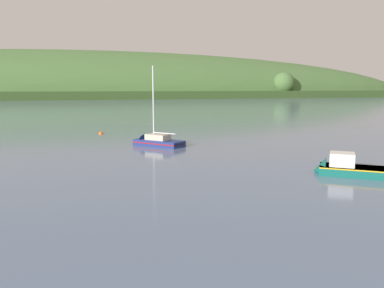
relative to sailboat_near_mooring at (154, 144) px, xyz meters
name	(u,v)px	position (x,y,z in m)	size (l,w,h in m)	color
far_shoreline_hill	(98,97)	(-7.29, 211.44, -0.02)	(600.69, 137.62, 58.07)	#314A21
sailboat_near_mooring	(154,144)	(0.00, 0.00, 0.00)	(5.60, 5.68, 9.08)	navy
fishing_boat_moored	(349,171)	(11.21, -16.79, 0.12)	(5.72, 4.76, 3.40)	#0F564C
mooring_buoy_midchannel	(101,134)	(-5.38, 11.71, -0.18)	(0.59, 0.59, 0.67)	#EA5B19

